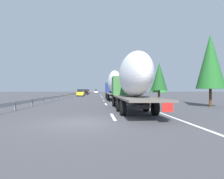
# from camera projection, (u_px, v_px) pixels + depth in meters

# --- Properties ---
(ground_plane) EXTENTS (260.00, 260.00, 0.00)m
(ground_plane) POSITION_uv_depth(u_px,v_px,m) (95.00, 96.00, 49.89)
(ground_plane) COLOR #424247
(lane_stripe_0) EXTENTS (3.20, 0.20, 0.01)m
(lane_stripe_0) POSITION_uv_depth(u_px,v_px,m) (113.00, 117.00, 12.13)
(lane_stripe_0) COLOR white
(lane_stripe_0) RESTS_ON ground_plane
(lane_stripe_1) EXTENTS (3.20, 0.20, 0.01)m
(lane_stripe_1) POSITION_uv_depth(u_px,v_px,m) (106.00, 104.00, 22.83)
(lane_stripe_1) COLOR white
(lane_stripe_1) RESTS_ON ground_plane
(lane_stripe_2) EXTENTS (3.20, 0.20, 0.01)m
(lane_stripe_2) POSITION_uv_depth(u_px,v_px,m) (104.00, 100.00, 30.58)
(lane_stripe_2) COLOR white
(lane_stripe_2) RESTS_ON ground_plane
(lane_stripe_3) EXTENTS (3.20, 0.20, 0.01)m
(lane_stripe_3) POSITION_uv_depth(u_px,v_px,m) (102.00, 98.00, 41.04)
(lane_stripe_3) COLOR white
(lane_stripe_3) RESTS_ON ground_plane
(lane_stripe_4) EXTENTS (3.20, 0.20, 0.01)m
(lane_stripe_4) POSITION_uv_depth(u_px,v_px,m) (102.00, 97.00, 48.00)
(lane_stripe_4) COLOR white
(lane_stripe_4) RESTS_ON ground_plane
(lane_stripe_5) EXTENTS (3.20, 0.20, 0.01)m
(lane_stripe_5) POSITION_uv_depth(u_px,v_px,m) (101.00, 95.00, 64.71)
(lane_stripe_5) COLOR white
(lane_stripe_5) RESTS_ON ground_plane
(lane_stripe_6) EXTENTS (3.20, 0.20, 0.01)m
(lane_stripe_6) POSITION_uv_depth(u_px,v_px,m) (101.00, 95.00, 61.47)
(lane_stripe_6) COLOR white
(lane_stripe_6) RESTS_ON ground_plane
(lane_stripe_7) EXTENTS (3.20, 0.20, 0.01)m
(lane_stripe_7) POSITION_uv_depth(u_px,v_px,m) (100.00, 94.00, 70.23)
(lane_stripe_7) COLOR white
(lane_stripe_7) RESTS_ON ground_plane
(edge_line_right) EXTENTS (110.00, 0.20, 0.01)m
(edge_line_right) POSITION_uv_depth(u_px,v_px,m) (114.00, 96.00, 55.29)
(edge_line_right) COLOR white
(edge_line_right) RESTS_ON ground_plane
(truck_lead) EXTENTS (13.23, 2.55, 4.90)m
(truck_lead) POSITION_uv_depth(u_px,v_px,m) (114.00, 84.00, 32.51)
(truck_lead) COLOR navy
(truck_lead) RESTS_ON ground_plane
(truck_trailing) EXTENTS (12.95, 2.55, 4.55)m
(truck_trailing) POSITION_uv_depth(u_px,v_px,m) (132.00, 79.00, 15.37)
(truck_trailing) COLOR #387038
(truck_trailing) RESTS_ON ground_plane
(car_white_van) EXTENTS (4.36, 1.77, 1.86)m
(car_white_van) POSITION_uv_depth(u_px,v_px,m) (96.00, 91.00, 95.21)
(car_white_van) COLOR white
(car_white_van) RESTS_ON ground_plane
(car_yellow_coupe) EXTENTS (4.42, 1.81, 1.88)m
(car_yellow_coupe) POSITION_uv_depth(u_px,v_px,m) (81.00, 93.00, 51.32)
(car_yellow_coupe) COLOR gold
(car_yellow_coupe) RESTS_ON ground_plane
(car_black_suv) EXTENTS (4.60, 1.85, 1.92)m
(car_black_suv) POSITION_uv_depth(u_px,v_px,m) (86.00, 92.00, 69.97)
(car_black_suv) COLOR black
(car_black_suv) RESTS_ON ground_plane
(car_red_compact) EXTENTS (4.74, 1.82, 1.95)m
(car_red_compact) POSITION_uv_depth(u_px,v_px,m) (87.00, 91.00, 85.81)
(car_red_compact) COLOR red
(car_red_compact) RESTS_ON ground_plane
(road_sign) EXTENTS (0.10, 0.90, 3.32)m
(road_sign) POSITION_uv_depth(u_px,v_px,m) (121.00, 88.00, 48.50)
(road_sign) COLOR gray
(road_sign) RESTS_ON ground_plane
(tree_0) EXTENTS (3.98, 3.98, 5.23)m
(tree_0) POSITION_uv_depth(u_px,v_px,m) (137.00, 84.00, 53.35)
(tree_0) COLOR #472D19
(tree_0) RESTS_ON ground_plane
(tree_1) EXTENTS (2.56, 2.56, 6.14)m
(tree_1) POSITION_uv_depth(u_px,v_px,m) (159.00, 76.00, 30.66)
(tree_1) COLOR #472D19
(tree_1) RESTS_ON ground_plane
(tree_2) EXTENTS (2.81, 2.81, 7.45)m
(tree_2) POSITION_uv_depth(u_px,v_px,m) (210.00, 61.00, 19.37)
(tree_2) COLOR #472D19
(tree_2) RESTS_ON ground_plane
(tree_3) EXTENTS (3.36, 3.36, 5.38)m
(tree_3) POSITION_uv_depth(u_px,v_px,m) (159.00, 81.00, 35.10)
(tree_3) COLOR #472D19
(tree_3) RESTS_ON ground_plane
(guardrail_median) EXTENTS (94.00, 0.10, 0.76)m
(guardrail_median) POSITION_uv_depth(u_px,v_px,m) (73.00, 94.00, 52.43)
(guardrail_median) COLOR #9EA0A5
(guardrail_median) RESTS_ON ground_plane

